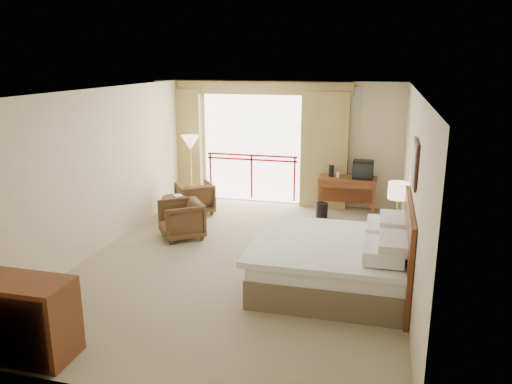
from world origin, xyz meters
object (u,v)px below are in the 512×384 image
(wastebasket, at_px, (322,210))
(floor_lamp, at_px, (190,145))
(desk, at_px, (348,185))
(dresser, at_px, (14,317))
(table_lamp, at_px, (398,191))
(side_table, at_px, (175,205))
(armchair_far, at_px, (195,213))
(tv, at_px, (363,170))
(armchair_near, at_px, (182,237))
(bed, at_px, (335,262))
(nightstand, at_px, (395,238))

(wastebasket, bearing_deg, floor_lamp, 173.34)
(desk, xyz_separation_m, dresser, (-3.11, -6.19, -0.16))
(table_lamp, bearing_deg, side_table, 169.91)
(armchair_far, height_order, side_table, side_table)
(desk, distance_m, tv, 0.47)
(wastebasket, relative_size, armchair_near, 0.41)
(bed, relative_size, armchair_far, 2.93)
(desk, distance_m, side_table, 3.60)
(desk, bearing_deg, nightstand, -71.89)
(bed, xyz_separation_m, desk, (-0.10, 3.62, 0.23))
(wastebasket, distance_m, armchair_far, 2.66)
(bed, height_order, wastebasket, bed)
(tv, xyz_separation_m, armchair_far, (-3.40, -0.76, -0.96))
(nightstand, bearing_deg, armchair_near, -179.96)
(nightstand, bearing_deg, desk, 112.69)
(tv, relative_size, armchair_far, 0.57)
(desk, height_order, tv, tv)
(bed, bearing_deg, armchair_far, 138.78)
(armchair_far, distance_m, dresser, 5.40)
(wastebasket, bearing_deg, nightstand, -52.65)
(desk, xyz_separation_m, armchair_far, (-3.10, -0.81, -0.61))
(tv, xyz_separation_m, side_table, (-3.55, -1.45, -0.60))
(armchair_near, bearing_deg, desk, 93.44)
(armchair_far, distance_m, floor_lamp, 1.53)
(table_lamp, height_order, floor_lamp, floor_lamp)
(nightstand, relative_size, armchair_near, 0.90)
(nightstand, distance_m, dresser, 5.61)
(bed, relative_size, nightstand, 3.18)
(wastebasket, bearing_deg, armchair_far, -172.30)
(dresser, bearing_deg, table_lamp, 41.41)
(side_table, relative_size, floor_lamp, 0.35)
(table_lamp, height_order, armchair_far, table_lamp)
(armchair_near, distance_m, side_table, 0.97)
(armchair_near, bearing_deg, bed, 29.35)
(desk, xyz_separation_m, wastebasket, (-0.47, -0.46, -0.45))
(desk, bearing_deg, armchair_far, -169.42)
(tv, distance_m, armchair_near, 3.93)
(dresser, bearing_deg, tv, 58.22)
(nightstand, relative_size, tv, 1.62)
(wastebasket, relative_size, dresser, 0.23)
(nightstand, height_order, desk, desk)
(tv, bearing_deg, desk, 148.82)
(armchair_far, bearing_deg, floor_lamp, -100.83)
(desk, height_order, floor_lamp, floor_lamp)
(side_table, bearing_deg, table_lamp, -10.09)
(side_table, bearing_deg, armchair_near, -58.96)
(nightstand, xyz_separation_m, wastebasket, (-1.41, 1.85, -0.18))
(bed, distance_m, dresser, 4.12)
(desk, relative_size, side_table, 2.25)
(bed, bearing_deg, side_table, 147.88)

